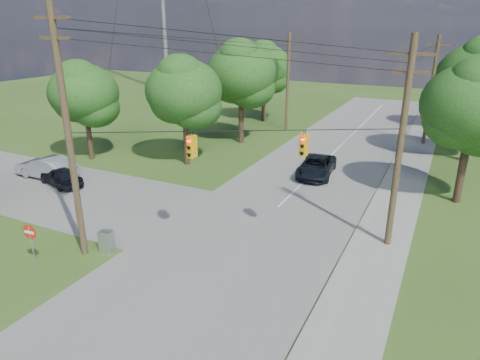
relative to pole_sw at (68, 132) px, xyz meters
The scene contains 20 objects.
ground 7.75m from the pole_sw, ahead, with size 140.00×140.00×0.00m, color #31551C.
main_road 10.16m from the pole_sw, 34.88° to the left, with size 10.00×100.00×0.03m, color gray.
sidewalk_east 15.37m from the pole_sw, 19.08° to the left, with size 2.60×100.00×0.12m, color #98968E.
pole_sw is the anchor object (origin of this frame).
pole_ne 15.51m from the pole_sw, 29.38° to the left, with size 2.00×0.32×10.50m.
pole_north_e 32.55m from the pole_sw, 65.48° to the left, with size 2.00×0.32×10.00m.
pole_north_w 29.62m from the pole_sw, 90.77° to the left, with size 2.00×0.32×10.00m.
power_lines 13.04m from the pole_sw, 61.30° to the left, with size 13.93×29.62×4.93m.
traffic_signals 8.24m from the pole_sw, 29.38° to the left, with size 4.91×3.27×1.05m.
tree_w_near 14.99m from the pole_sw, 103.11° to the left, with size 6.00×6.00×8.40m.
tree_w_mid 22.73m from the pole_sw, 96.06° to the left, with size 6.40×6.40×9.22m.
tree_w_far 32.90m from the pole_sw, 97.69° to the left, with size 6.00×6.00×8.73m.
tree_e_near 22.78m from the pole_sw, 43.22° to the left, with size 6.20×6.20×8.81m.
tree_e_far 40.90m from the pole_sw, 66.82° to the left, with size 5.80×5.80×8.32m.
tree_cross_n 16.64m from the pole_sw, 133.29° to the left, with size 5.60×5.60×7.91m.
car_cross_dark 12.03m from the pole_sw, 143.48° to the left, with size 1.60×3.98×1.36m, color black.
car_cross_silver 13.96m from the pole_sw, 146.90° to the left, with size 1.73×4.95×1.63m, color #A6A8AD.
car_main_north 18.70m from the pole_sw, 67.07° to the left, with size 2.39×5.18×1.44m, color black.
control_cabinet 5.75m from the pole_sw, 32.36° to the left, with size 0.65×0.47×1.17m, color #929597.
do_not_enter_sign 5.14m from the pole_sw, 118.58° to the right, with size 0.74×0.15×2.21m.
Camera 1 is at (10.82, -13.06, 10.87)m, focal length 32.00 mm.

